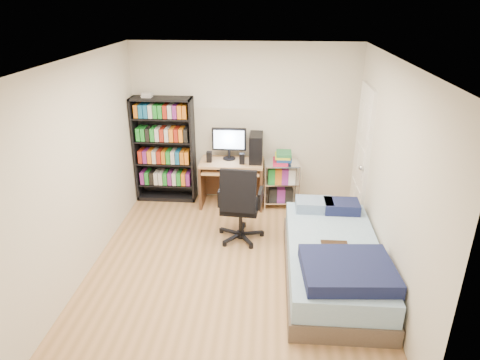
# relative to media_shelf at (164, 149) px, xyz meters

# --- Properties ---
(room) EXTENTS (3.58, 4.08, 2.58)m
(room) POSITION_rel_media_shelf_xyz_m (1.26, -1.84, 0.38)
(room) COLOR tan
(room) RESTS_ON ground
(media_shelf) EXTENTS (0.95, 0.32, 1.75)m
(media_shelf) POSITION_rel_media_shelf_xyz_m (0.00, 0.00, 0.00)
(media_shelf) COLOR black
(media_shelf) RESTS_ON room
(computer_desk) EXTENTS (0.98, 0.57, 1.24)m
(computer_desk) POSITION_rel_media_shelf_xyz_m (1.19, -0.09, -0.20)
(computer_desk) COLOR tan
(computer_desk) RESTS_ON room
(office_chair) EXTENTS (0.70, 0.70, 1.10)m
(office_chair) POSITION_rel_media_shelf_xyz_m (1.30, -1.23, -0.52)
(office_chair) COLOR black
(office_chair) RESTS_ON room
(wire_cart) EXTENTS (0.58, 0.44, 0.90)m
(wire_cart) POSITION_rel_media_shelf_xyz_m (1.87, -0.12, -0.28)
(wire_cart) COLOR white
(wire_cart) RESTS_ON room
(bed) EXTENTS (1.08, 2.16, 0.62)m
(bed) POSITION_rel_media_shelf_xyz_m (2.45, -2.06, -0.59)
(bed) COLOR brown
(bed) RESTS_ON room
(door) EXTENTS (0.12, 0.80, 2.00)m
(door) POSITION_rel_media_shelf_xyz_m (2.98, -0.49, 0.13)
(door) COLOR white
(door) RESTS_ON room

